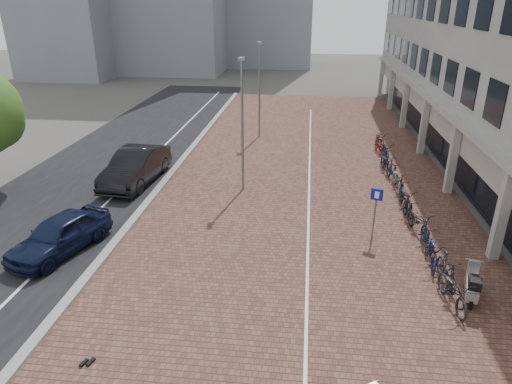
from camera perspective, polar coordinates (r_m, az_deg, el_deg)
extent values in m
plane|color=#474442|center=(14.01, -2.93, -14.65)|extent=(140.00, 140.00, 0.00)
cube|color=brown|center=(24.44, 6.30, 2.51)|extent=(14.50, 42.00, 0.04)
cube|color=black|center=(26.79, -17.96, 3.35)|extent=(8.00, 50.00, 0.03)
cube|color=gray|center=(25.42, -9.92, 3.27)|extent=(0.35, 42.00, 0.14)
cube|color=white|center=(26.03, -13.94, 3.28)|extent=(0.12, 44.00, 0.00)
cube|color=white|center=(24.44, 6.77, 2.54)|extent=(0.10, 30.00, 0.00)
cube|color=black|center=(28.79, 22.01, 7.67)|extent=(0.15, 38.00, 3.20)
cube|color=#A8A8A3|center=(28.37, 22.14, 11.10)|extent=(1.60, 38.00, 0.30)
cube|color=#A8A8A3|center=(17.77, 28.64, -2.63)|extent=(0.35, 0.35, 3.40)
cube|color=#A8A8A3|center=(23.03, 23.61, 3.81)|extent=(0.35, 0.35, 3.40)
cube|color=#A8A8A3|center=(28.59, 20.45, 7.80)|extent=(0.35, 0.35, 3.40)
cube|color=#A8A8A3|center=(34.29, 18.30, 10.46)|extent=(0.35, 0.35, 3.40)
cube|color=#A8A8A3|center=(40.08, 16.75, 12.35)|extent=(0.35, 0.35, 3.40)
cube|color=#A8A8A3|center=(45.93, 15.57, 13.76)|extent=(0.35, 0.35, 3.40)
imported|color=black|center=(17.96, -23.56, -4.96)|extent=(2.85, 4.43, 1.40)
imported|color=black|center=(23.45, -14.96, 3.14)|extent=(2.22, 5.32, 1.71)
cylinder|color=slate|center=(17.71, 14.72, -3.06)|extent=(0.07, 0.07, 1.96)
cube|color=#0B1197|center=(17.30, 15.04, -0.32)|extent=(0.43, 0.18, 0.45)
cylinder|color=gray|center=(21.06, -1.74, 8.08)|extent=(0.12, 0.12, 6.20)
cylinder|color=gray|center=(30.03, 0.43, 12.56)|extent=(0.12, 0.12, 6.09)
imported|color=black|center=(15.08, 23.66, -11.37)|extent=(0.97, 2.05, 1.04)
imported|color=black|center=(16.04, 23.01, -9.05)|extent=(0.63, 1.78, 1.05)
imported|color=#15173A|center=(16.95, 21.56, -7.02)|extent=(1.00, 2.06, 1.04)
imported|color=#111C31|center=(17.92, 20.68, -5.17)|extent=(0.61, 1.78, 1.05)
imported|color=black|center=(18.91, 19.89, -3.55)|extent=(1.10, 2.07, 1.04)
imported|color=black|center=(19.88, 18.72, -2.04)|extent=(0.53, 1.76, 1.05)
imported|color=#232228|center=(20.93, 18.39, -0.73)|extent=(0.79, 2.01, 1.04)
imported|color=black|center=(21.97, 17.90, 0.49)|extent=(0.67, 1.79, 1.05)
imported|color=#5F5D57|center=(23.02, 17.42, 1.57)|extent=(0.70, 1.98, 1.04)
imported|color=black|center=(24.07, 16.88, 2.59)|extent=(0.74, 1.80, 1.05)
imported|color=black|center=(25.11, 16.13, 3.51)|extent=(0.88, 2.03, 1.04)
imported|color=#15163C|center=(26.20, 16.03, 4.36)|extent=(0.61, 1.78, 1.05)
imported|color=black|center=(27.32, 16.11, 5.09)|extent=(0.70, 1.98, 1.04)
imported|color=#4E1415|center=(28.36, 15.26, 5.85)|extent=(0.68, 1.79, 1.05)
imported|color=black|center=(29.49, 15.47, 6.47)|extent=(0.88, 2.03, 1.04)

